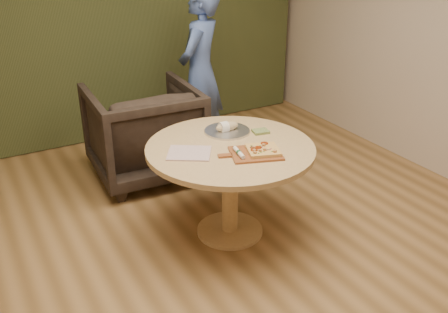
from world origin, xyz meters
TOP-DOWN VIEW (x-y plane):
  - room_shell at (0.00, 0.00)m, footprint 5.04×6.04m
  - curtain at (0.00, 2.90)m, footprint 4.80×0.14m
  - pedestal_table at (0.22, 0.51)m, footprint 1.25×1.25m
  - pizza_paddle at (0.29, 0.30)m, footprint 0.47×0.38m
  - flatbread_pizza at (0.36, 0.28)m, footprint 0.28×0.28m
  - cutlery_roll at (0.18, 0.32)m, footprint 0.06×0.20m
  - newspaper at (-0.10, 0.53)m, footprint 0.39×0.37m
  - serving_tray at (0.33, 0.75)m, footprint 0.36×0.36m
  - bread_roll at (0.33, 0.75)m, footprint 0.19×0.09m
  - green_packet at (0.55, 0.61)m, footprint 0.14×0.12m
  - armchair at (0.01, 1.77)m, footprint 1.00×0.95m
  - person_standing at (0.74, 2.01)m, footprint 0.75×0.72m

SIDE VIEW (x-z plane):
  - armchair at x=0.01m, z-range 0.00..0.98m
  - pedestal_table at x=0.22m, z-range 0.23..0.98m
  - newspaper at x=-0.10m, z-range 0.75..0.76m
  - serving_tray at x=0.33m, z-range 0.75..0.77m
  - pizza_paddle at x=0.29m, z-range 0.75..0.77m
  - green_packet at x=0.55m, z-range 0.75..0.77m
  - flatbread_pizza at x=0.36m, z-range 0.76..0.80m
  - cutlery_roll at x=0.18m, z-range 0.76..0.80m
  - bread_roll at x=0.33m, z-range 0.75..0.84m
  - person_standing at x=0.74m, z-range 0.00..1.72m
  - room_shell at x=0.00m, z-range -0.02..2.82m
  - curtain at x=0.00m, z-range 0.01..2.79m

